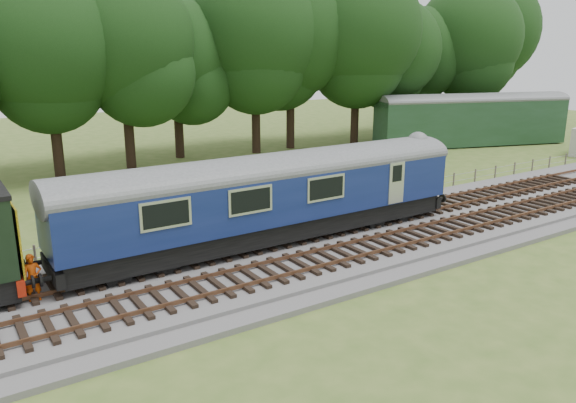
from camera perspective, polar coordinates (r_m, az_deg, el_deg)
ground at (r=26.17m, az=9.49°, el=-3.57°), size 120.00×120.00×0.00m
ballast at (r=26.12m, az=9.51°, el=-3.20°), size 70.00×7.00×0.35m
track_north at (r=27.03m, az=7.53°, el=-1.95°), size 67.20×2.40×0.21m
track_south at (r=24.96m, az=12.01°, el=-3.63°), size 67.20×2.40×0.21m
fence at (r=29.46m, az=3.59°, el=-1.24°), size 64.00×0.12×1.00m
tree_line at (r=44.33m, az=-10.07°, el=4.17°), size 70.00×8.00×18.00m
dmu_railcar at (r=23.55m, az=-1.68°, el=1.13°), size 18.05×2.86×3.88m
worker at (r=20.24m, az=-24.50°, el=-7.04°), size 0.59×0.40×1.60m
parked_coach at (r=52.64m, az=18.19°, el=8.15°), size 17.64×8.34×4.49m
shed at (r=51.69m, az=15.23°, el=7.09°), size 4.63×4.63×2.90m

